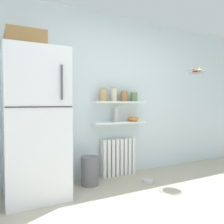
# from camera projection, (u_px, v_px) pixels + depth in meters

# --- Properties ---
(ground_plane) EXTENTS (7.04, 7.04, 0.00)m
(ground_plane) POSITION_uv_depth(u_px,v_px,m) (179.00, 212.00, 2.51)
(ground_plane) COLOR #B2A893
(back_wall) EXTENTS (7.04, 0.10, 2.60)m
(back_wall) POSITION_uv_depth(u_px,v_px,m) (112.00, 96.00, 3.83)
(back_wall) COLOR silver
(back_wall) RESTS_ON ground_plane
(refrigerator) EXTENTS (0.74, 0.74, 2.03)m
(refrigerator) POSITION_uv_depth(u_px,v_px,m) (35.00, 121.00, 2.89)
(refrigerator) COLOR silver
(refrigerator) RESTS_ON ground_plane
(radiator) EXTENTS (0.59, 0.12, 0.60)m
(radiator) POSITION_uv_depth(u_px,v_px,m) (118.00, 157.00, 3.77)
(radiator) COLOR white
(radiator) RESTS_ON ground_plane
(wall_shelf_lower) EXTENTS (0.89, 0.22, 0.02)m
(wall_shelf_lower) POSITION_uv_depth(u_px,v_px,m) (119.00, 123.00, 3.73)
(wall_shelf_lower) COLOR white
(wall_shelf_upper) EXTENTS (0.89, 0.22, 0.02)m
(wall_shelf_upper) POSITION_uv_depth(u_px,v_px,m) (119.00, 102.00, 3.71)
(wall_shelf_upper) COLOR white
(storage_jar_0) EXTENTS (0.11, 0.11, 0.21)m
(storage_jar_0) POSITION_uv_depth(u_px,v_px,m) (103.00, 95.00, 3.58)
(storage_jar_0) COLOR tan
(storage_jar_0) RESTS_ON wall_shelf_upper
(storage_jar_1) EXTENTS (0.09, 0.09, 0.22)m
(storage_jar_1) POSITION_uv_depth(u_px,v_px,m) (114.00, 94.00, 3.67)
(storage_jar_1) COLOR beige
(storage_jar_1) RESTS_ON wall_shelf_upper
(storage_jar_2) EXTENTS (0.12, 0.12, 0.18)m
(storage_jar_2) POSITION_uv_depth(u_px,v_px,m) (124.00, 96.00, 3.75)
(storage_jar_2) COLOR olive
(storage_jar_2) RESTS_ON wall_shelf_upper
(storage_jar_3) EXTENTS (0.11, 0.11, 0.16)m
(storage_jar_3) POSITION_uv_depth(u_px,v_px,m) (134.00, 97.00, 3.84)
(storage_jar_3) COLOR #5B7F4C
(storage_jar_3) RESTS_ON wall_shelf_upper
(vase) EXTENTS (0.08, 0.08, 0.23)m
(vase) POSITION_uv_depth(u_px,v_px,m) (116.00, 115.00, 3.70)
(vase) COLOR #B2ADA8
(vase) RESTS_ON wall_shelf_lower
(shelf_bowl) EXTENTS (0.18, 0.18, 0.08)m
(shelf_bowl) POSITION_uv_depth(u_px,v_px,m) (133.00, 119.00, 3.85)
(shelf_bowl) COLOR orange
(shelf_bowl) RESTS_ON wall_shelf_lower
(trash_bin) EXTENTS (0.25, 0.25, 0.41)m
(trash_bin) POSITION_uv_depth(u_px,v_px,m) (90.00, 171.00, 3.33)
(trash_bin) COLOR slate
(trash_bin) RESTS_ON ground_plane
(pet_food_bowl) EXTENTS (0.17, 0.17, 0.05)m
(pet_food_bowl) POSITION_uv_depth(u_px,v_px,m) (148.00, 181.00, 3.44)
(pet_food_bowl) COLOR #B7B7BC
(pet_food_bowl) RESTS_ON ground_plane
(hanging_fruit_basket) EXTENTS (0.30, 0.30, 0.09)m
(hanging_fruit_basket) POSITION_uv_depth(u_px,v_px,m) (197.00, 71.00, 3.98)
(hanging_fruit_basket) COLOR #B2B2B7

